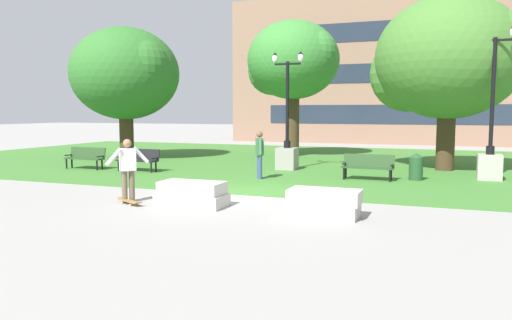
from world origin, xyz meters
TOP-DOWN VIEW (x-y plane):
  - ground_plane at (0.00, 0.00)m, footprint 140.00×140.00m
  - grass_lawn at (0.00, 10.00)m, footprint 40.00×20.00m
  - concrete_block_center at (-0.57, -2.01)m, footprint 1.80×0.90m
  - concrete_block_left at (2.87, -2.06)m, footprint 1.84×0.90m
  - person_skateboarder at (-2.44, -2.13)m, footprint 0.68×1.18m
  - skateboard at (-2.22, -2.39)m, footprint 1.00×0.63m
  - park_bench_near_left at (2.99, 4.49)m, footprint 1.82×0.60m
  - park_bench_near_right at (-6.09, 3.77)m, footprint 1.82×0.62m
  - park_bench_far_left at (-8.66, 3.69)m, footprint 1.81×0.57m
  - lamp_post_center at (7.03, 6.07)m, footprint 1.32×0.80m
  - lamp_post_left at (-0.64, 6.53)m, footprint 1.32×0.80m
  - tree_near_left at (5.46, 8.60)m, footprint 6.14×5.85m
  - tree_far_right at (-2.28, 12.66)m, footprint 5.17×4.92m
  - tree_far_left at (-9.90, 8.31)m, footprint 5.76×5.49m
  - trash_bin at (4.59, 5.04)m, footprint 0.49×0.49m
  - person_bystander_near_lawn at (-0.70, 3.39)m, footprint 0.42×0.69m
  - building_facade_distant at (2.36, 24.50)m, footprint 26.05×1.03m

SIDE VIEW (x-z plane):
  - ground_plane at x=0.00m, z-range 0.00..0.00m
  - grass_lawn at x=0.00m, z-range 0.00..0.02m
  - skateboard at x=-2.22m, z-range 0.02..0.15m
  - concrete_block_center at x=-0.57m, z-range -0.01..0.63m
  - concrete_block_left at x=2.87m, z-range -0.01..0.63m
  - trash_bin at x=4.59m, z-range 0.02..0.98m
  - park_bench_near_left at x=2.99m, z-range 0.09..0.99m
  - park_bench_near_right at x=-6.09m, z-range 0.09..0.99m
  - park_bench_far_left at x=-8.66m, z-range 0.09..0.99m
  - person_skateboarder at x=-2.44m, z-range 0.11..1.82m
  - person_bystander_near_lawn at x=-0.70m, z-range 0.13..1.84m
  - lamp_post_left at x=-0.64m, z-range -1.42..3.44m
  - lamp_post_center at x=7.03m, z-range -1.59..3.79m
  - tree_far_left at x=-9.90m, z-range 0.95..7.61m
  - tree_near_left at x=5.46m, z-range 1.00..8.08m
  - tree_far_right at x=-2.28m, z-range 1.46..8.71m
  - building_facade_distant at x=2.36m, z-range 0.00..11.08m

